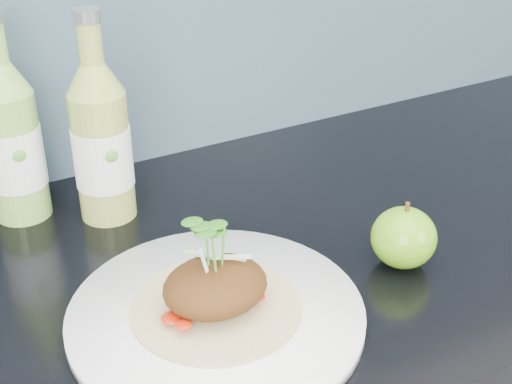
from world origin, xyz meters
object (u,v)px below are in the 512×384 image
dinner_plate (216,315)px  cider_bottle_left (12,143)px  green_apple (404,237)px  cider_bottle_right (102,143)px

dinner_plate → cider_bottle_left: bearing=110.6°
dinner_plate → cider_bottle_left: (-0.12, 0.31, 0.09)m
green_apple → cider_bottle_left: 0.48m
cider_bottle_left → cider_bottle_right: bearing=-43.5°
green_apple → cider_bottle_right: 0.38m
green_apple → cider_bottle_left: size_ratio=0.34×
dinner_plate → green_apple: bearing=-2.7°
cider_bottle_left → cider_bottle_right: same height
dinner_plate → cider_bottle_left: 0.35m
cider_bottle_right → green_apple: bearing=-50.9°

